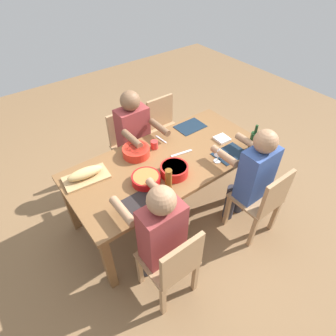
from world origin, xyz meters
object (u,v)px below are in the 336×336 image
(wine_bottle, at_px, (253,141))
(serving_bowl_salad, at_px, (136,151))
(chair_far_center, at_px, (128,142))
(serving_bowl_fruit, at_px, (146,179))
(dining_table, at_px, (168,166))
(diner_near_left, at_px, (159,231))
(bread_loaf, at_px, (85,173))
(chair_far_right, at_px, (165,127))
(diner_far_center, at_px, (135,135))
(wine_glass, at_px, (219,152))
(chair_near_right, at_px, (263,200))
(serving_bowl_pasta, at_px, (174,170))
(napkin_stack, at_px, (222,139))
(chair_near_left, at_px, (173,263))
(diner_near_right, at_px, (252,173))
(cup_far_center, at_px, (155,145))
(cutting_board, at_px, (86,178))
(beer_bottle, at_px, (169,180))

(wine_bottle, bearing_deg, serving_bowl_salad, 147.13)
(chair_far_center, height_order, serving_bowl_fruit, chair_far_center)
(wine_bottle, bearing_deg, dining_table, 153.28)
(diner_near_left, bearing_deg, bread_loaf, 103.66)
(bread_loaf, relative_size, wine_bottle, 1.10)
(chair_far_right, bearing_deg, diner_far_center, -161.31)
(bread_loaf, bearing_deg, wine_glass, -26.06)
(chair_near_right, height_order, serving_bowl_pasta, chair_near_right)
(bread_loaf, bearing_deg, dining_table, -17.45)
(diner_near_left, xyz_separation_m, napkin_stack, (1.19, 0.52, 0.05))
(chair_near_left, distance_m, diner_far_center, 1.50)
(serving_bowl_pasta, relative_size, napkin_stack, 1.83)
(serving_bowl_fruit, bearing_deg, bread_loaf, 137.63)
(chair_far_right, bearing_deg, napkin_stack, -82.89)
(chair_far_right, bearing_deg, wine_glass, -99.42)
(diner_near_left, bearing_deg, diner_far_center, 65.69)
(diner_near_right, relative_size, serving_bowl_pasta, 4.69)
(diner_near_left, relative_size, diner_near_right, 1.00)
(serving_bowl_pasta, relative_size, bread_loaf, 0.80)
(chair_near_left, relative_size, cup_far_center, 9.94)
(chair_far_center, xyz_separation_m, cutting_board, (-0.75, -0.55, 0.27))
(chair_near_right, xyz_separation_m, bread_loaf, (-1.29, 1.02, 0.32))
(wine_glass, relative_size, napkin_stack, 1.19)
(chair_near_left, xyz_separation_m, cup_far_center, (0.55, 1.01, 0.30))
(serving_bowl_fruit, bearing_deg, chair_far_center, 69.44)
(diner_far_center, distance_m, bread_loaf, 0.84)
(diner_near_left, height_order, serving_bowl_salad, diner_near_left)
(chair_far_right, bearing_deg, diner_near_left, -128.09)
(serving_bowl_pasta, distance_m, wine_bottle, 0.87)
(diner_near_left, bearing_deg, chair_far_right, 51.91)
(serving_bowl_pasta, bearing_deg, napkin_stack, 8.76)
(chair_far_right, relative_size, cup_far_center, 9.94)
(diner_near_left, height_order, beer_bottle, diner_near_left)
(wine_bottle, bearing_deg, diner_near_right, -136.01)
(serving_bowl_salad, bearing_deg, chair_near_right, -53.87)
(serving_bowl_salad, xyz_separation_m, bread_loaf, (-0.54, -0.01, 0.01))
(chair_near_right, bearing_deg, diner_far_center, 111.40)
(chair_far_right, bearing_deg, beer_bottle, -125.23)
(bread_loaf, bearing_deg, chair_far_right, 23.11)
(diner_far_center, bearing_deg, cup_far_center, -89.51)
(diner_near_left, height_order, serving_bowl_fruit, diner_near_left)
(chair_near_left, height_order, diner_near_right, diner_near_right)
(diner_far_center, bearing_deg, chair_near_left, -111.40)
(diner_near_left, xyz_separation_m, cup_far_center, (0.55, 0.83, 0.09))
(chair_far_right, bearing_deg, dining_table, -124.69)
(cutting_board, bearing_deg, cup_far_center, -0.52)
(diner_near_left, bearing_deg, beer_bottle, 42.59)
(chair_far_right, xyz_separation_m, cup_far_center, (-0.54, -0.56, 0.30))
(chair_far_right, height_order, cutting_board, chair_far_right)
(dining_table, xyz_separation_m, diner_far_center, (-0.00, 0.60, 0.04))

